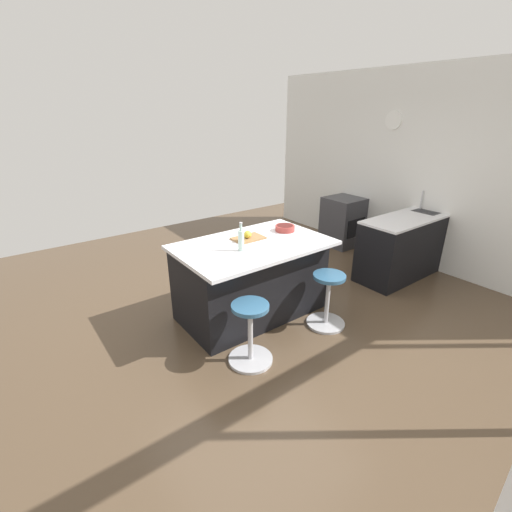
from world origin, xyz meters
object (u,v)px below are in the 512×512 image
(kitchen_island, at_px, (251,278))
(apple_yellow, at_px, (248,234))
(stool_by_window, at_px, (327,302))
(cutting_board, at_px, (248,238))
(stool_middle, at_px, (250,335))
(water_bottle, at_px, (241,240))
(apple_green, at_px, (241,238))
(fruit_bowl, at_px, (285,228))
(oven_range, at_px, (343,222))

(kitchen_island, height_order, apple_yellow, apple_yellow)
(stool_by_window, height_order, cutting_board, cutting_board)
(stool_middle, height_order, water_bottle, water_bottle)
(kitchen_island, relative_size, stool_by_window, 2.70)
(kitchen_island, height_order, stool_middle, kitchen_island)
(apple_green, bearing_deg, stool_middle, 60.39)
(kitchen_island, distance_m, fruit_bowl, 0.76)
(stool_by_window, relative_size, fruit_bowl, 2.66)
(oven_range, xyz_separation_m, apple_green, (2.82, 0.88, 0.55))
(stool_middle, height_order, apple_yellow, apple_yellow)
(oven_range, bearing_deg, stool_middle, 27.02)
(oven_range, relative_size, cutting_board, 2.40)
(cutting_board, relative_size, apple_yellow, 4.09)
(water_bottle, bearing_deg, fruit_bowl, -164.75)
(apple_green, distance_m, fruit_bowl, 0.66)
(cutting_board, distance_m, apple_green, 0.14)
(fruit_bowl, bearing_deg, apple_green, 1.00)
(oven_range, relative_size, apple_yellow, 9.83)
(water_bottle, bearing_deg, stool_middle, 62.26)
(cutting_board, height_order, water_bottle, water_bottle)
(stool_middle, xyz_separation_m, water_bottle, (-0.30, -0.58, 0.74))
(stool_middle, relative_size, fruit_bowl, 2.66)
(fruit_bowl, bearing_deg, apple_yellow, -1.58)
(apple_yellow, bearing_deg, stool_by_window, 122.50)
(apple_yellow, bearing_deg, water_bottle, 42.85)
(oven_range, xyz_separation_m, fruit_bowl, (2.15, 0.87, 0.53))
(cutting_board, height_order, apple_green, apple_green)
(apple_yellow, relative_size, fruit_bowl, 0.37)
(cutting_board, relative_size, fruit_bowl, 1.51)
(stool_by_window, height_order, apple_green, apple_green)
(oven_range, distance_m, fruit_bowl, 2.38)
(water_bottle, bearing_deg, apple_green, -124.47)
(kitchen_island, height_order, fruit_bowl, fruit_bowl)
(apple_yellow, bearing_deg, apple_green, 13.65)
(stool_by_window, xyz_separation_m, apple_green, (0.63, -0.79, 0.68))
(apple_green, bearing_deg, apple_yellow, -166.35)
(water_bottle, bearing_deg, stool_by_window, 143.14)
(apple_yellow, distance_m, fruit_bowl, 0.55)
(stool_middle, relative_size, cutting_board, 1.77)
(kitchen_island, relative_size, cutting_board, 4.76)
(stool_middle, relative_size, apple_green, 8.70)
(kitchen_island, relative_size, stool_middle, 2.70)
(stool_middle, relative_size, water_bottle, 2.03)
(apple_yellow, xyz_separation_m, fruit_bowl, (-0.55, 0.02, -0.02))
(apple_yellow, xyz_separation_m, water_bottle, (0.25, 0.23, 0.06))
(kitchen_island, relative_size, fruit_bowl, 7.17)
(apple_yellow, xyz_separation_m, apple_green, (0.11, 0.03, -0.01))
(kitchen_island, bearing_deg, stool_middle, 53.47)
(stool_by_window, bearing_deg, apple_green, -51.37)
(stool_middle, bearing_deg, apple_green, -119.61)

